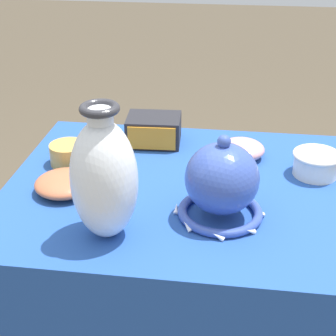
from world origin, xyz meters
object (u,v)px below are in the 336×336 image
object	(u,v)px
cup_wide_ivory	(316,163)
pot_squat_ochre	(68,154)
vase_dome_bell	(222,183)
mosaic_tile_box	(154,130)
bowl_shallow_rose	(242,149)
bowl_shallow_terracotta	(65,183)
vase_tall_bulbous	(104,178)

from	to	relation	value
cup_wide_ivory	pot_squat_ochre	bearing A→B (deg)	-177.93
vase_dome_bell	cup_wide_ivory	bearing A→B (deg)	43.97
mosaic_tile_box	bowl_shallow_rose	distance (m)	0.28
vase_dome_bell	bowl_shallow_terracotta	xyz separation A→B (m)	(-0.41, 0.06, -0.07)
mosaic_tile_box	bowl_shallow_terracotta	bearing A→B (deg)	-122.36
cup_wide_ivory	mosaic_tile_box	bearing A→B (deg)	162.79
bowl_shallow_terracotta	pot_squat_ochre	size ratio (longest dim) A/B	1.48
vase_dome_bell	cup_wide_ivory	size ratio (longest dim) A/B	1.64
mosaic_tile_box	pot_squat_ochre	xyz separation A→B (m)	(-0.22, -0.17, -0.01)
cup_wide_ivory	bowl_shallow_rose	bearing A→B (deg)	157.63
bowl_shallow_rose	vase_tall_bulbous	bearing A→B (deg)	-124.47
bowl_shallow_rose	bowl_shallow_terracotta	distance (m)	0.53
bowl_shallow_terracotta	pot_squat_ochre	bearing A→B (deg)	103.64
vase_tall_bulbous	bowl_shallow_terracotta	world-z (taller)	vase_tall_bulbous
vase_dome_bell	bowl_shallow_rose	world-z (taller)	vase_dome_bell
bowl_shallow_terracotta	bowl_shallow_rose	bearing A→B (deg)	29.96
bowl_shallow_terracotta	pot_squat_ochre	distance (m)	0.16
mosaic_tile_box	bowl_shallow_rose	size ratio (longest dim) A/B	1.27
mosaic_tile_box	vase_tall_bulbous	bearing A→B (deg)	-96.16
mosaic_tile_box	cup_wide_ivory	size ratio (longest dim) A/B	1.29
bowl_shallow_rose	cup_wide_ivory	size ratio (longest dim) A/B	1.01
bowl_shallow_rose	pot_squat_ochre	xyz separation A→B (m)	(-0.50, -0.11, 0.00)
vase_dome_bell	bowl_shallow_rose	bearing A→B (deg)	81.59
bowl_shallow_terracotta	cup_wide_ivory	size ratio (longest dim) A/B	1.18
vase_dome_bell	cup_wide_ivory	xyz separation A→B (m)	(0.25, 0.25, -0.05)
bowl_shallow_rose	bowl_shallow_terracotta	size ratio (longest dim) A/B	0.86
cup_wide_ivory	pot_squat_ochre	world-z (taller)	cup_wide_ivory
vase_dome_bell	pot_squat_ochre	bearing A→B (deg)	154.01
mosaic_tile_box	pot_squat_ochre	world-z (taller)	mosaic_tile_box
bowl_shallow_rose	cup_wide_ivory	xyz separation A→B (m)	(0.21, -0.08, 0.01)
vase_tall_bulbous	cup_wide_ivory	size ratio (longest dim) A/B	2.38
bowl_shallow_rose	vase_dome_bell	bearing A→B (deg)	-98.41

